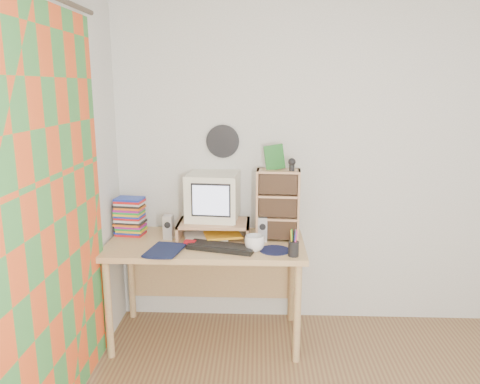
# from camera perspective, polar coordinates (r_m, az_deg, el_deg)

# --- Properties ---
(back_wall) EXTENTS (3.50, 0.00, 3.50)m
(back_wall) POSITION_cam_1_polar(r_m,az_deg,el_deg) (3.65, 12.67, 3.20)
(back_wall) COLOR white
(back_wall) RESTS_ON floor
(curtain) EXTENTS (0.00, 2.20, 2.20)m
(curtain) POSITION_cam_1_polar(r_m,az_deg,el_deg) (2.60, -21.75, -3.52)
(curtain) COLOR #F15622
(curtain) RESTS_ON left_wall
(wall_disc) EXTENTS (0.25, 0.02, 0.25)m
(wall_disc) POSITION_cam_1_polar(r_m,az_deg,el_deg) (3.56, -2.12, 6.19)
(wall_disc) COLOR black
(wall_disc) RESTS_ON back_wall
(desk) EXTENTS (1.40, 0.70, 0.75)m
(desk) POSITION_cam_1_polar(r_m,az_deg,el_deg) (3.48, -4.03, -7.82)
(desk) COLOR tan
(desk) RESTS_ON floor
(monitor_riser) EXTENTS (0.52, 0.30, 0.12)m
(monitor_riser) POSITION_cam_1_polar(r_m,az_deg,el_deg) (3.43, -3.19, -4.05)
(monitor_riser) COLOR tan
(monitor_riser) RESTS_ON desk
(crt_monitor) EXTENTS (0.39, 0.39, 0.34)m
(crt_monitor) POSITION_cam_1_polar(r_m,az_deg,el_deg) (3.43, -3.36, -0.65)
(crt_monitor) COLOR silver
(crt_monitor) RESTS_ON monitor_riser
(speaker_left) EXTENTS (0.07, 0.07, 0.18)m
(speaker_left) POSITION_cam_1_polar(r_m,az_deg,el_deg) (3.44, -8.72, -4.26)
(speaker_left) COLOR silver
(speaker_left) RESTS_ON desk
(speaker_right) EXTENTS (0.07, 0.07, 0.18)m
(speaker_right) POSITION_cam_1_polar(r_m,az_deg,el_deg) (3.36, 2.77, -4.51)
(speaker_right) COLOR silver
(speaker_right) RESTS_ON desk
(keyboard) EXTENTS (0.49, 0.27, 0.03)m
(keyboard) POSITION_cam_1_polar(r_m,az_deg,el_deg) (3.21, -2.30, -6.74)
(keyboard) COLOR black
(keyboard) RESTS_ON desk
(dvd_stack) EXTENTS (0.22, 0.17, 0.28)m
(dvd_stack) POSITION_cam_1_polar(r_m,az_deg,el_deg) (3.58, -13.26, -2.91)
(dvd_stack) COLOR brown
(dvd_stack) RESTS_ON desk
(cd_rack) EXTENTS (0.32, 0.18, 0.51)m
(cd_rack) POSITION_cam_1_polar(r_m,az_deg,el_deg) (3.36, 4.66, -1.60)
(cd_rack) COLOR tan
(cd_rack) RESTS_ON desk
(mug) EXTENTS (0.16, 0.16, 0.11)m
(mug) POSITION_cam_1_polar(r_m,az_deg,el_deg) (3.17, 1.79, -6.26)
(mug) COLOR white
(mug) RESTS_ON desk
(diary) EXTENTS (0.29, 0.24, 0.05)m
(diary) POSITION_cam_1_polar(r_m,az_deg,el_deg) (3.23, -10.91, -6.65)
(diary) COLOR #10183C
(diary) RESTS_ON desk
(mousepad) EXTENTS (0.25, 0.25, 0.00)m
(mousepad) POSITION_cam_1_polar(r_m,az_deg,el_deg) (3.20, 4.27, -7.09)
(mousepad) COLOR black
(mousepad) RESTS_ON desk
(pen_cup) EXTENTS (0.09, 0.09, 0.14)m
(pen_cup) POSITION_cam_1_polar(r_m,az_deg,el_deg) (3.09, 6.55, -6.55)
(pen_cup) COLOR black
(pen_cup) RESTS_ON desk
(papers) EXTENTS (0.34, 0.29, 0.04)m
(papers) POSITION_cam_1_polar(r_m,az_deg,el_deg) (3.43, -3.42, -5.38)
(papers) COLOR silver
(papers) RESTS_ON desk
(red_box) EXTENTS (0.09, 0.06, 0.04)m
(red_box) POSITION_cam_1_polar(r_m,az_deg,el_deg) (3.29, -6.10, -6.24)
(red_box) COLOR red
(red_box) RESTS_ON desk
(game_box) EXTENTS (0.14, 0.05, 0.17)m
(game_box) POSITION_cam_1_polar(r_m,az_deg,el_deg) (3.31, 4.21, 4.26)
(game_box) COLOR #1B5E1F
(game_box) RESTS_ON cd_rack
(webcam) EXTENTS (0.06, 0.06, 0.09)m
(webcam) POSITION_cam_1_polar(r_m,az_deg,el_deg) (3.26, 6.33, 3.35)
(webcam) COLOR black
(webcam) RESTS_ON cd_rack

